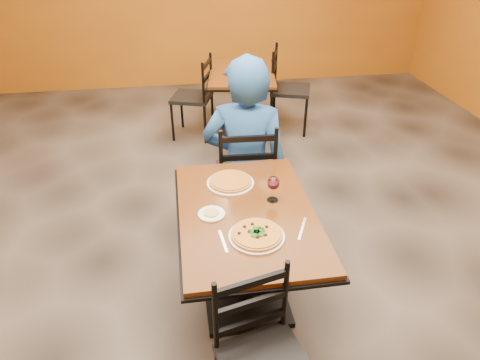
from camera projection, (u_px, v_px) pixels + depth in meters
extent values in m
cube|color=black|center=(236.00, 252.00, 3.38)|extent=(7.00, 8.00, 0.01)
cube|color=#5D2C0E|center=(247.00, 214.00, 2.58)|extent=(0.80, 1.20, 0.03)
cube|color=black|center=(247.00, 217.00, 2.59)|extent=(0.83, 1.23, 0.02)
cylinder|color=black|center=(246.00, 260.00, 2.77)|extent=(0.12, 0.12, 0.66)
cube|color=black|center=(246.00, 298.00, 2.95)|extent=(0.55, 0.55, 0.04)
cube|color=#5D2C0E|center=(242.00, 72.00, 4.87)|extent=(0.87, 1.17, 0.03)
cube|color=black|center=(242.00, 74.00, 4.89)|extent=(0.90, 1.20, 0.02)
cylinder|color=black|center=(242.00, 103.00, 5.07)|extent=(0.11, 0.11, 0.66)
cube|color=black|center=(242.00, 130.00, 5.25)|extent=(0.56, 0.56, 0.04)
imported|color=#194C8C|center=(246.00, 146.00, 3.37)|extent=(0.79, 0.63, 1.44)
cylinder|color=white|center=(257.00, 236.00, 2.36)|extent=(0.31, 0.31, 0.01)
cylinder|color=#9C350B|center=(257.00, 234.00, 2.35)|extent=(0.28, 0.28, 0.02)
cylinder|color=white|center=(230.00, 183.00, 2.83)|extent=(0.31, 0.31, 0.01)
cylinder|color=gold|center=(230.00, 181.00, 2.82)|extent=(0.28, 0.28, 0.02)
cylinder|color=white|center=(212.00, 214.00, 2.54)|extent=(0.16, 0.16, 0.01)
cylinder|color=tan|center=(211.00, 213.00, 2.53)|extent=(0.09, 0.09, 0.01)
cube|color=silver|center=(223.00, 241.00, 2.33)|extent=(0.03, 0.19, 0.00)
cube|color=silver|center=(302.00, 229.00, 2.43)|extent=(0.10, 0.20, 0.00)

